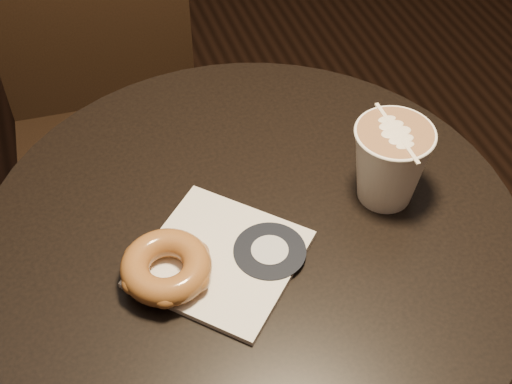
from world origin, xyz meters
TOP-DOWN VIEW (x-y plane):
  - cafe_table at (0.00, 0.00)m, footprint 0.70×0.70m
  - chair at (-0.11, 0.59)m, footprint 0.41×0.41m
  - pastry_bag at (-0.05, -0.03)m, footprint 0.25×0.25m
  - doughnut at (-0.12, -0.04)m, footprint 0.11×0.11m
  - latte_cup at (0.19, 0.00)m, footprint 0.10×0.10m

SIDE VIEW (x-z plane):
  - chair at x=-0.11m, z-range 0.06..1.03m
  - cafe_table at x=0.00m, z-range 0.18..0.93m
  - pastry_bag at x=-0.05m, z-range 0.75..0.76m
  - doughnut at x=-0.12m, z-range 0.76..0.79m
  - latte_cup at x=0.19m, z-range 0.75..0.86m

